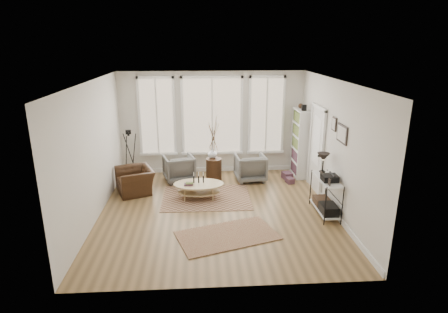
{
  "coord_description": "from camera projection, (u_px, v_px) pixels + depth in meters",
  "views": [
    {
      "loc": [
        -0.33,
        -7.72,
        3.68
      ],
      "look_at": [
        0.2,
        0.6,
        1.1
      ],
      "focal_mm": 30.0,
      "sensor_mm": 36.0,
      "label": 1
    }
  ],
  "objects": [
    {
      "name": "door",
      "position": [
        317.0,
        147.0,
        9.39
      ],
      "size": [
        0.09,
        1.06,
        2.22
      ],
      "color": "silver",
      "rests_on": "ground"
    },
    {
      "name": "low_shelf",
      "position": [
        326.0,
        192.0,
        8.18
      ],
      "size": [
        0.38,
        1.08,
        1.3
      ],
      "color": "white",
      "rests_on": "ground"
    },
    {
      "name": "bay_window",
      "position": [
        212.0,
        118.0,
        10.58
      ],
      "size": [
        4.14,
        0.12,
        2.24
      ],
      "color": "#CCAF85",
      "rests_on": "ground"
    },
    {
      "name": "armchair_right",
      "position": [
        250.0,
        167.0,
        10.24
      ],
      "size": [
        0.85,
        0.87,
        0.73
      ],
      "primitive_type": "imported",
      "rotation": [
        0.0,
        0.0,
        3.23
      ],
      "color": "#63635F",
      "rests_on": "ground"
    },
    {
      "name": "tripod_camera",
      "position": [
        130.0,
        158.0,
        10.1
      ],
      "size": [
        0.5,
        0.5,
        1.43
      ],
      "color": "black",
      "rests_on": "ground"
    },
    {
      "name": "book_stack_far",
      "position": [
        290.0,
        180.0,
        10.1
      ],
      "size": [
        0.23,
        0.27,
        0.15
      ],
      "primitive_type": "cube",
      "rotation": [
        0.0,
        0.0,
        0.25
      ],
      "color": "maroon",
      "rests_on": "ground"
    },
    {
      "name": "coffee_table",
      "position": [
        198.0,
        187.0,
        9.07
      ],
      "size": [
        1.22,
        0.79,
        0.56
      ],
      "color": "tan",
      "rests_on": "ground"
    },
    {
      "name": "vase",
      "position": [
        212.0,
        153.0,
        10.16
      ],
      "size": [
        0.32,
        0.32,
        0.26
      ],
      "primitive_type": "imported",
      "rotation": [
        0.0,
        0.0,
        -0.37
      ],
      "color": "silver",
      "rests_on": "side_table"
    },
    {
      "name": "bookcase",
      "position": [
        300.0,
        143.0,
        10.46
      ],
      "size": [
        0.31,
        0.85,
        2.06
      ],
      "color": "white",
      "rests_on": "ground"
    },
    {
      "name": "book_stack_near",
      "position": [
        287.0,
        176.0,
        10.42
      ],
      "size": [
        0.29,
        0.34,
        0.19
      ],
      "primitive_type": "cube",
      "rotation": [
        0.0,
        0.0,
        0.26
      ],
      "color": "maroon",
      "rests_on": "ground"
    },
    {
      "name": "room",
      "position": [
        217.0,
        150.0,
        8.08
      ],
      "size": [
        5.5,
        5.54,
        2.9
      ],
      "color": "olive",
      "rests_on": "ground"
    },
    {
      "name": "rug_runner",
      "position": [
        227.0,
        235.0,
        7.38
      ],
      "size": [
        2.15,
        1.61,
        0.01
      ],
      "primitive_type": "cube",
      "rotation": [
        0.0,
        0.0,
        0.32
      ],
      "color": "brown",
      "rests_on": "ground"
    },
    {
      "name": "accent_chair",
      "position": [
        135.0,
        180.0,
        9.44
      ],
      "size": [
        1.2,
        1.13,
        0.62
      ],
      "primitive_type": "imported",
      "rotation": [
        0.0,
        0.0,
        -1.19
      ],
      "color": "#372011",
      "rests_on": "ground"
    },
    {
      "name": "armchair_left",
      "position": [
        179.0,
        168.0,
        10.21
      ],
      "size": [
        0.96,
        0.98,
        0.72
      ],
      "primitive_type": "imported",
      "rotation": [
        0.0,
        0.0,
        3.42
      ],
      "color": "#63635F",
      "rests_on": "ground"
    },
    {
      "name": "wall_art",
      "position": [
        340.0,
        131.0,
        7.82
      ],
      "size": [
        0.04,
        0.88,
        0.44
      ],
      "color": "black",
      "rests_on": "ground"
    },
    {
      "name": "side_table",
      "position": [
        214.0,
        151.0,
        10.03
      ],
      "size": [
        0.43,
        0.43,
        1.79
      ],
      "color": "#372011",
      "rests_on": "ground"
    },
    {
      "name": "rug_main",
      "position": [
        207.0,
        197.0,
        9.18
      ],
      "size": [
        2.14,
        1.62,
        0.01
      ],
      "primitive_type": "cube",
      "rotation": [
        0.0,
        0.0,
        -0.01
      ],
      "color": "brown",
      "rests_on": "ground"
    }
  ]
}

